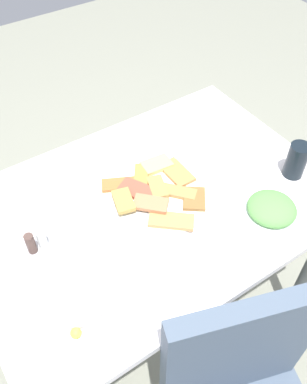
# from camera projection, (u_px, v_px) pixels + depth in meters

# --- Properties ---
(ground_plane) EXTENTS (6.00, 6.00, 0.00)m
(ground_plane) POSITION_uv_depth(u_px,v_px,m) (152.00, 312.00, 1.85)
(ground_plane) COLOR gray
(dining_table) EXTENTS (1.13, 0.78, 0.75)m
(dining_table) POSITION_uv_depth(u_px,v_px,m) (151.00, 219.00, 1.36)
(dining_table) COLOR white
(dining_table) RESTS_ON ground_plane
(pide_platter) EXTENTS (0.35, 0.37, 0.04)m
(pide_platter) POSITION_uv_depth(u_px,v_px,m) (156.00, 191.00, 1.31)
(pide_platter) COLOR white
(pide_platter) RESTS_ON dining_table
(salad_plate_greens) EXTENTS (0.22, 0.22, 0.06)m
(salad_plate_greens) POSITION_uv_depth(u_px,v_px,m) (81.00, 303.00, 1.04)
(salad_plate_greens) COLOR white
(salad_plate_greens) RESTS_ON dining_table
(salad_plate_rice) EXTENTS (0.19, 0.19, 0.05)m
(salad_plate_rice) POSITION_uv_depth(u_px,v_px,m) (272.00, 209.00, 1.25)
(salad_plate_rice) COLOR white
(salad_plate_rice) RESTS_ON dining_table
(soda_can) EXTENTS (0.07, 0.07, 0.12)m
(soda_can) POSITION_uv_depth(u_px,v_px,m) (296.00, 160.00, 1.33)
(soda_can) COLOR black
(soda_can) RESTS_ON dining_table
(paper_napkin) EXTENTS (0.15, 0.15, 0.00)m
(paper_napkin) POSITION_uv_depth(u_px,v_px,m) (207.00, 105.00, 1.63)
(paper_napkin) COLOR white
(paper_napkin) RESTS_ON dining_table
(fork) EXTENTS (0.19, 0.05, 0.00)m
(fork) POSITION_uv_depth(u_px,v_px,m) (204.00, 102.00, 1.64)
(fork) COLOR silver
(fork) RESTS_ON paper_napkin
(spoon) EXTENTS (0.17, 0.07, 0.00)m
(spoon) POSITION_uv_depth(u_px,v_px,m) (210.00, 106.00, 1.62)
(spoon) COLOR silver
(spoon) RESTS_ON paper_napkin
(condiment_caddy) EXTENTS (0.10, 0.10, 0.08)m
(condiment_caddy) POSITION_uv_depth(u_px,v_px,m) (38.00, 246.00, 1.15)
(condiment_caddy) COLOR #B2B2B7
(condiment_caddy) RESTS_ON dining_table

